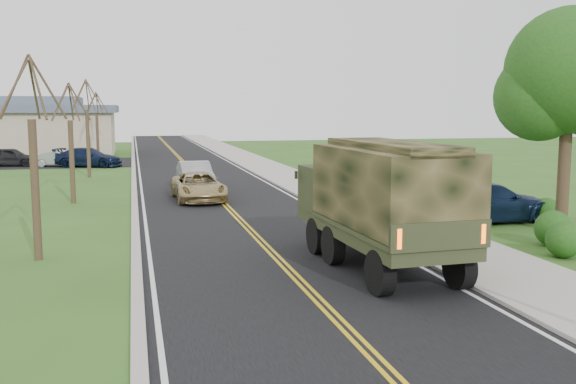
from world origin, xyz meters
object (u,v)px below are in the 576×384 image
object	(u,v)px
sedan_silver	(195,176)
pickup_navy	(487,202)
military_truck	(380,196)
suv_champagne	(198,187)

from	to	relation	value
sedan_silver	pickup_navy	world-z (taller)	pickup_navy
military_truck	sedan_silver	size ratio (longest dim) A/B	1.55
suv_champagne	sedan_silver	xyz separation A→B (m)	(0.26, 4.38, 0.09)
pickup_navy	sedan_silver	bearing A→B (deg)	32.47
military_truck	sedan_silver	world-z (taller)	military_truck
sedan_silver	suv_champagne	bearing A→B (deg)	-95.22
military_truck	suv_champagne	bearing A→B (deg)	100.98
military_truck	sedan_silver	distance (m)	19.58
military_truck	sedan_silver	bearing A→B (deg)	97.20
military_truck	suv_champagne	distance (m)	15.36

